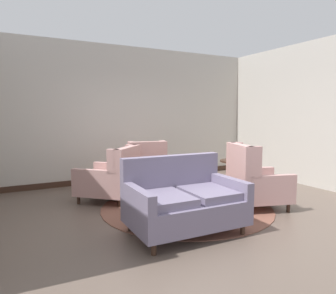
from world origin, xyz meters
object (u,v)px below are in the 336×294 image
(porcelain_vase, at_px, (180,167))
(side_table, at_px, (233,175))
(armchair_near_window, at_px, (145,168))
(settee, at_px, (184,201))
(armchair_far_left, at_px, (112,178))
(armchair_back_corner, at_px, (254,181))
(coffee_table, at_px, (184,183))

(porcelain_vase, distance_m, side_table, 1.24)
(armchair_near_window, height_order, side_table, armchair_near_window)
(porcelain_vase, relative_size, settee, 0.25)
(armchair_far_left, height_order, armchair_back_corner, armchair_back_corner)
(porcelain_vase, distance_m, armchair_far_left, 1.27)
(armchair_far_left, bearing_deg, coffee_table, 86.70)
(armchair_near_window, distance_m, armchair_far_left, 0.98)
(armchair_back_corner, bearing_deg, side_table, 3.66)
(armchair_near_window, xyz_separation_m, armchair_far_left, (-0.85, -0.48, -0.03))
(porcelain_vase, bearing_deg, settee, -117.48)
(coffee_table, relative_size, porcelain_vase, 2.44)
(coffee_table, bearing_deg, porcelain_vase, 129.52)
(armchair_near_window, xyz_separation_m, side_table, (1.22, -1.26, -0.02))
(armchair_far_left, bearing_deg, armchair_back_corner, 95.10)
(coffee_table, bearing_deg, side_table, 8.14)
(armchair_far_left, xyz_separation_m, side_table, (2.07, -0.78, 0.00))
(settee, height_order, side_table, settee)
(armchair_far_left, height_order, side_table, armchair_far_left)
(coffee_table, relative_size, armchair_near_window, 0.89)
(settee, height_order, armchair_near_window, armchair_near_window)
(settee, height_order, armchair_far_left, settee)
(settee, bearing_deg, side_table, 33.15)
(settee, bearing_deg, coffee_table, 60.34)
(coffee_table, xyz_separation_m, armchair_near_window, (-0.05, 1.43, 0.02))
(settee, bearing_deg, armchair_near_window, 79.29)
(coffee_table, xyz_separation_m, side_table, (1.17, 0.17, -0.00))
(armchair_far_left, distance_m, side_table, 2.22)
(coffee_table, relative_size, side_table, 1.30)
(porcelain_vase, bearing_deg, side_table, 5.60)
(side_table, bearing_deg, porcelain_vase, -174.40)
(settee, xyz_separation_m, armchair_near_window, (0.48, 2.34, 0.03))
(side_table, bearing_deg, armchair_near_window, 134.08)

